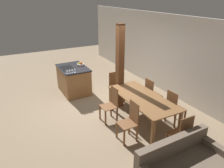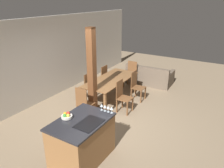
% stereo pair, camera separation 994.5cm
% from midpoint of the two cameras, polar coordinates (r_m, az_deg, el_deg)
% --- Properties ---
extents(ground_plane, '(16.00, 16.00, 0.00)m').
position_cam_midpoint_polar(ground_plane, '(4.25, 34.69, -33.35)').
color(ground_plane, '#847056').
extents(wall_back, '(11.20, 0.08, 2.70)m').
position_cam_midpoint_polar(wall_back, '(5.68, 50.92, -6.11)').
color(wall_back, beige).
rests_on(wall_back, ground_plane).
extents(kitchen_island, '(1.30, 0.91, 0.94)m').
position_cam_midpoint_polar(kitchen_island, '(4.19, 16.51, -20.60)').
color(kitchen_island, olive).
rests_on(kitchen_island, ground_plane).
extents(fruit_bowl, '(0.23, 0.23, 0.11)m').
position_cam_midpoint_polar(fruit_bowl, '(4.09, 19.90, -12.95)').
color(fruit_bowl, silver).
rests_on(fruit_bowl, kitchen_island).
extents(wine_glass_near, '(0.07, 0.07, 0.15)m').
position_cam_midpoint_polar(wine_glass_near, '(3.31, 19.93, -21.25)').
color(wine_glass_near, silver).
rests_on(wine_glass_near, kitchen_island).
extents(wine_glass_middle, '(0.07, 0.07, 0.15)m').
position_cam_midpoint_polar(wine_glass_middle, '(3.36, 20.98, -20.63)').
color(wine_glass_middle, silver).
rests_on(wine_glass_middle, kitchen_island).
extents(wine_glass_far, '(0.07, 0.07, 0.15)m').
position_cam_midpoint_polar(wine_glass_far, '(3.42, 22.00, -20.02)').
color(wine_glass_far, silver).
rests_on(wine_glass_far, kitchen_island).
extents(wine_glass_end, '(0.07, 0.07, 0.15)m').
position_cam_midpoint_polar(wine_glass_end, '(3.47, 22.98, -19.43)').
color(wine_glass_end, silver).
rests_on(wine_glass_end, kitchen_island).
extents(dining_table, '(2.16, 0.95, 0.76)m').
position_cam_midpoint_polar(dining_table, '(4.30, 60.80, -28.62)').
color(dining_table, brown).
rests_on(dining_table, ground_plane).
extents(dining_chair_near_left, '(0.40, 0.40, 0.98)m').
position_cam_midpoint_polar(dining_chair_near_left, '(3.84, 50.78, -34.53)').
color(dining_chair_near_left, brown).
rests_on(dining_chair_near_left, ground_plane).
extents(dining_chair_near_right, '(0.40, 0.40, 0.98)m').
position_cam_midpoint_polar(dining_chair_near_right, '(4.03, 67.41, -38.53)').
color(dining_chair_near_right, brown).
rests_on(dining_chair_near_right, ground_plane).
extents(dining_chair_far_left, '(0.40, 0.40, 0.98)m').
position_cam_midpoint_polar(dining_chair_far_left, '(4.90, 54.71, -23.12)').
color(dining_chair_far_left, brown).
rests_on(dining_chair_far_left, ground_plane).
extents(dining_chair_far_right, '(0.40, 0.40, 0.98)m').
position_cam_midpoint_polar(dining_chair_far_right, '(5.05, 66.32, -26.54)').
color(dining_chair_far_right, brown).
rests_on(dining_chair_far_right, ground_plane).
extents(dining_chair_head_end, '(0.40, 0.40, 0.98)m').
position_cam_midpoint_polar(dining_chair_head_end, '(4.39, 40.10, -23.01)').
color(dining_chair_head_end, brown).
rests_on(dining_chair_head_end, ground_plane).
extents(dining_chair_foot_end, '(0.40, 0.40, 0.98)m').
position_cam_midpoint_polar(dining_chair_foot_end, '(4.87, 79.76, -33.87)').
color(dining_chair_foot_end, brown).
rests_on(dining_chair_foot_end, ground_plane).
extents(timber_post, '(0.19, 0.19, 2.54)m').
position_cam_midpoint_polar(timber_post, '(3.86, 47.41, -17.14)').
color(timber_post, brown).
rests_on(timber_post, ground_plane).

